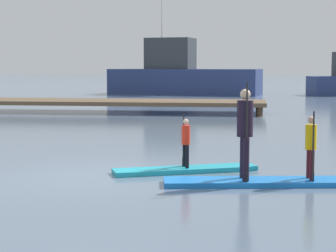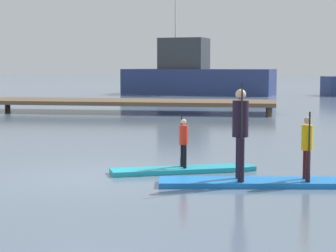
{
  "view_description": "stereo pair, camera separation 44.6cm",
  "coord_description": "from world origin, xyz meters",
  "px_view_note": "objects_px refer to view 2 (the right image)",
  "views": [
    {
      "loc": [
        2.96,
        -11.95,
        2.25
      ],
      "look_at": [
        1.13,
        2.05,
        0.83
      ],
      "focal_mm": 65.01,
      "sensor_mm": 36.0,
      "label": 1
    },
    {
      "loc": [
        3.41,
        -11.89,
        2.25
      ],
      "look_at": [
        1.13,
        2.05,
        0.83
      ],
      "focal_mm": 65.01,
      "sensor_mm": 36.0,
      "label": 2
    }
  ],
  "objects_px": {
    "paddleboard_far": "(258,183)",
    "paddler_child_solo": "(183,140)",
    "paddleboard_near": "(184,170)",
    "paddler_adult": "(240,128)",
    "fishing_boat_white_large": "(195,76)",
    "paddler_child_front": "(307,145)"
  },
  "relations": [
    {
      "from": "fishing_boat_white_large",
      "to": "paddler_adult",
      "type": "bearing_deg",
      "value": -81.87
    },
    {
      "from": "paddler_child_solo",
      "to": "paddler_child_front",
      "type": "xyz_separation_m",
      "value": [
        2.47,
        -1.04,
        0.1
      ]
    },
    {
      "from": "paddleboard_far",
      "to": "fishing_boat_white_large",
      "type": "height_order",
      "value": "fishing_boat_white_large"
    },
    {
      "from": "paddler_child_front",
      "to": "paddleboard_near",
      "type": "bearing_deg",
      "value": 157.44
    },
    {
      "from": "paddler_adult",
      "to": "paddleboard_near",
      "type": "bearing_deg",
      "value": 135.51
    },
    {
      "from": "paddleboard_far",
      "to": "fishing_boat_white_large",
      "type": "bearing_deg",
      "value": 98.69
    },
    {
      "from": "paddleboard_near",
      "to": "paddleboard_far",
      "type": "distance_m",
      "value": 1.94
    },
    {
      "from": "paddler_adult",
      "to": "paddler_child_front",
      "type": "relative_size",
      "value": 1.42
    },
    {
      "from": "paddler_child_solo",
      "to": "paddleboard_far",
      "type": "height_order",
      "value": "paddler_child_solo"
    },
    {
      "from": "paddler_child_solo",
      "to": "paddler_child_front",
      "type": "relative_size",
      "value": 0.85
    },
    {
      "from": "paddler_child_solo",
      "to": "fishing_boat_white_large",
      "type": "height_order",
      "value": "fishing_boat_white_large"
    },
    {
      "from": "paddleboard_near",
      "to": "fishing_boat_white_large",
      "type": "distance_m",
      "value": 33.59
    },
    {
      "from": "fishing_boat_white_large",
      "to": "paddleboard_near",
      "type": "bearing_deg",
      "value": -83.66
    },
    {
      "from": "paddler_child_solo",
      "to": "fishing_boat_white_large",
      "type": "bearing_deg",
      "value": 96.33
    },
    {
      "from": "paddleboard_near",
      "to": "paddler_adult",
      "type": "height_order",
      "value": "paddler_adult"
    },
    {
      "from": "paddler_adult",
      "to": "paddleboard_far",
      "type": "bearing_deg",
      "value": 9.76
    },
    {
      "from": "paddleboard_near",
      "to": "paddler_adult",
      "type": "bearing_deg",
      "value": -44.49
    },
    {
      "from": "paddler_child_solo",
      "to": "paddler_adult",
      "type": "distance_m",
      "value": 1.78
    },
    {
      "from": "paddleboard_near",
      "to": "fishing_boat_white_large",
      "type": "relative_size",
      "value": 0.26
    },
    {
      "from": "paddleboard_far",
      "to": "paddler_adult",
      "type": "bearing_deg",
      "value": -170.24
    },
    {
      "from": "paddleboard_near",
      "to": "paddler_adult",
      "type": "xyz_separation_m",
      "value": [
        1.23,
        -1.21,
        1.03
      ]
    },
    {
      "from": "paddleboard_far",
      "to": "paddler_child_solo",
      "type": "bearing_deg",
      "value": 143.54
    }
  ]
}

